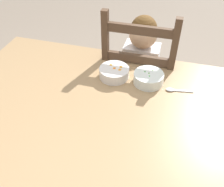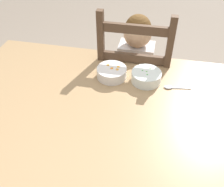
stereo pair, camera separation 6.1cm
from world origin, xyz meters
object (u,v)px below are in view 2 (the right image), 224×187
at_px(dining_table, 98,124).
at_px(bowl_of_peas, 146,76).
at_px(dining_chair, 134,83).
at_px(child_figure, 135,64).
at_px(bowl_of_carrots, 112,72).
at_px(spoon, 172,87).

xyz_separation_m(dining_table, bowl_of_peas, (0.19, 0.27, 0.11)).
relative_size(dining_chair, child_figure, 1.09).
xyz_separation_m(bowl_of_carrots, spoon, (0.32, -0.03, -0.02)).
distance_m(dining_table, bowl_of_peas, 0.35).
xyz_separation_m(dining_chair, bowl_of_peas, (0.09, -0.29, 0.29)).
height_order(dining_table, bowl_of_peas, bowl_of_peas).
bearing_deg(bowl_of_peas, bowl_of_carrots, 180.00).
bearing_deg(bowl_of_peas, dining_table, -125.13).
bearing_deg(bowl_of_peas, child_figure, 107.40).
bearing_deg(child_figure, bowl_of_peas, -72.60).
distance_m(bowl_of_peas, spoon, 0.14).
height_order(dining_chair, bowl_of_peas, dining_chair).
height_order(dining_chair, bowl_of_carrots, dining_chair).
distance_m(dining_table, bowl_of_carrots, 0.30).
relative_size(dining_table, spoon, 10.71).
distance_m(bowl_of_peas, bowl_of_carrots, 0.18).
xyz_separation_m(dining_table, bowl_of_carrots, (0.01, 0.27, 0.11)).
xyz_separation_m(bowl_of_peas, spoon, (0.14, -0.03, -0.03)).
xyz_separation_m(dining_chair, bowl_of_carrots, (-0.09, -0.29, 0.29)).
distance_m(dining_chair, bowl_of_peas, 0.42).
bearing_deg(bowl_of_carrots, dining_table, -91.71).
height_order(child_figure, bowl_of_peas, child_figure).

